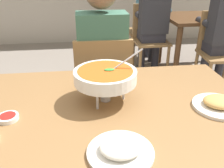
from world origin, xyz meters
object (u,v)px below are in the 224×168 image
(appetizer_plate, at_px, (219,104))
(chair_bg_right, at_px, (149,34))
(dining_table_main, at_px, (116,125))
(dining_table_far, at_px, (202,27))
(diner_main, at_px, (102,55))
(rice_plate, at_px, (121,150))
(patron_bg_right, at_px, (153,18))
(sauce_dish, at_px, (8,117))
(chair_bg_middle, at_px, (218,47))
(patron_bg_left, at_px, (147,11))
(chair_diner_main, at_px, (103,84))
(patron_bg_middle, at_px, (224,27))
(curry_bowl, at_px, (105,77))
(chair_bg_left, at_px, (148,26))

(appetizer_plate, bearing_deg, chair_bg_right, 82.82)
(dining_table_main, distance_m, appetizer_plate, 0.50)
(dining_table_far, bearing_deg, chair_bg_right, 170.52)
(diner_main, height_order, rice_plate, diner_main)
(dining_table_far, relative_size, patron_bg_right, 0.76)
(sauce_dish, height_order, chair_bg_middle, chair_bg_middle)
(diner_main, height_order, patron_bg_left, same)
(diner_main, distance_m, chair_bg_middle, 1.64)
(dining_table_far, height_order, patron_bg_left, patron_bg_left)
(chair_diner_main, relative_size, patron_bg_left, 0.69)
(chair_bg_right, distance_m, patron_bg_middle, 0.97)
(curry_bowl, xyz_separation_m, patron_bg_left, (0.87, 2.55, -0.14))
(patron_bg_middle, height_order, patron_bg_right, same)
(rice_plate, relative_size, dining_table_far, 0.24)
(diner_main, bearing_deg, dining_table_main, -90.00)
(appetizer_plate, distance_m, dining_table_far, 2.38)
(patron_bg_right, bearing_deg, sauce_dish, -120.07)
(dining_table_far, distance_m, chair_bg_right, 0.70)
(rice_plate, relative_size, chair_bg_right, 0.27)
(chair_diner_main, distance_m, chair_bg_left, 2.12)
(chair_bg_left, bearing_deg, patron_bg_left, -126.16)
(curry_bowl, distance_m, chair_bg_left, 2.79)
(chair_diner_main, xyz_separation_m, patron_bg_middle, (1.42, 0.79, 0.24))
(dining_table_main, xyz_separation_m, chair_diner_main, (-0.00, 0.76, -0.15))
(rice_plate, relative_size, patron_bg_left, 0.18)
(dining_table_main, xyz_separation_m, patron_bg_left, (0.83, 2.63, 0.09))
(chair_diner_main, height_order, curry_bowl, curry_bowl)
(dining_table_far, relative_size, chair_bg_middle, 1.11)
(dining_table_main, bearing_deg, chair_bg_right, 70.92)
(diner_main, height_order, patron_bg_middle, same)
(dining_table_main, bearing_deg, diner_main, 90.00)
(sauce_dish, distance_m, patron_bg_middle, 2.48)
(rice_plate, xyz_separation_m, patron_bg_middle, (1.45, 1.86, -0.04))
(curry_bowl, distance_m, patron_bg_left, 2.70)
(chair_bg_middle, height_order, patron_bg_middle, patron_bg_middle)
(sauce_dish, bearing_deg, dining_table_far, 47.99)
(sauce_dish, bearing_deg, chair_diner_main, 59.17)
(chair_bg_middle, relative_size, patron_bg_middle, 0.69)
(diner_main, bearing_deg, patron_bg_left, 65.67)
(dining_table_far, bearing_deg, patron_bg_right, 178.74)
(patron_bg_middle, bearing_deg, sauce_dish, -140.07)
(rice_plate, relative_size, appetizer_plate, 1.00)
(dining_table_main, bearing_deg, chair_bg_left, 71.99)
(chair_diner_main, relative_size, patron_bg_right, 0.69)
(diner_main, bearing_deg, dining_table_far, 42.04)
(dining_table_far, distance_m, patron_bg_middle, 0.57)
(diner_main, xyz_separation_m, chair_bg_middle, (1.42, 0.78, -0.24))
(dining_table_main, relative_size, diner_main, 1.04)
(dining_table_main, distance_m, diner_main, 0.80)
(appetizer_plate, xyz_separation_m, chair_bg_middle, (0.94, 1.64, -0.27))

